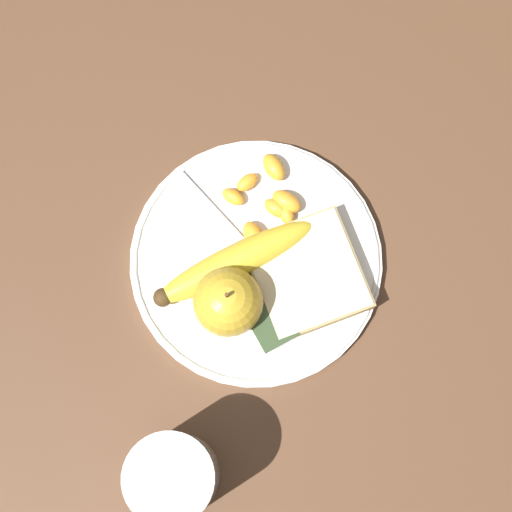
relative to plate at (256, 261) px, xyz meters
name	(u,v)px	position (x,y,z in m)	size (l,w,h in m)	color
ground_plane	(256,263)	(0.00, 0.00, -0.01)	(3.00, 3.00, 0.00)	brown
plate	(256,261)	(0.00, 0.00, 0.00)	(0.27, 0.27, 0.01)	white
juice_glass	(174,476)	(0.15, -0.17, 0.04)	(0.08, 0.08, 0.11)	silver
apple	(228,302)	(0.03, -0.05, 0.04)	(0.07, 0.07, 0.08)	gold
banana	(234,263)	(-0.01, -0.02, 0.02)	(0.04, 0.18, 0.04)	yellow
bread_slice	(306,275)	(0.04, 0.04, 0.02)	(0.13, 0.12, 0.02)	tan
fork	(251,254)	(-0.01, 0.00, 0.01)	(0.20, 0.06, 0.00)	#B2B2B7
jam_packet	(271,324)	(0.07, -0.02, 0.01)	(0.05, 0.04, 0.02)	white
orange_segment_0	(287,201)	(-0.04, 0.06, 0.01)	(0.04, 0.03, 0.02)	#F9A32D
orange_segment_1	(288,236)	(0.00, 0.04, 0.01)	(0.03, 0.02, 0.02)	#F9A32D
orange_segment_2	(286,213)	(-0.03, 0.05, 0.01)	(0.03, 0.02, 0.01)	#F9A32D
orange_segment_3	(254,236)	(-0.02, 0.01, 0.01)	(0.03, 0.02, 0.02)	#F9A32D
orange_segment_4	(271,242)	(-0.01, 0.02, 0.01)	(0.04, 0.03, 0.02)	#F9A32D
orange_segment_5	(247,182)	(-0.08, 0.03, 0.01)	(0.02, 0.03, 0.01)	#F9A32D
orange_segment_6	(274,167)	(-0.08, 0.07, 0.01)	(0.03, 0.02, 0.02)	#F9A32D
orange_segment_7	(233,197)	(-0.07, 0.01, 0.01)	(0.03, 0.03, 0.01)	#F9A32D
orange_segment_8	(276,208)	(-0.04, 0.04, 0.01)	(0.03, 0.03, 0.02)	#F9A32D
orange_segment_9	(259,248)	(-0.01, 0.01, 0.01)	(0.02, 0.03, 0.01)	#F9A32D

